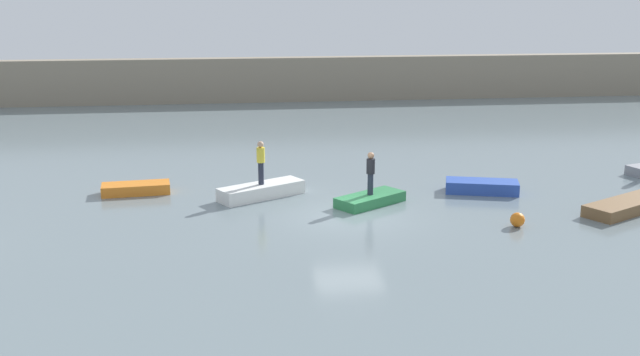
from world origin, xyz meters
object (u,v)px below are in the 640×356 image
(rowboat_blue, at_px, (482,187))
(rowboat_brown, at_px, (627,206))
(person_yellow_shirt, at_px, (261,160))
(rowboat_white, at_px, (261,191))
(rowboat_orange, at_px, (136,188))
(rowboat_green, at_px, (370,199))
(mooring_buoy, at_px, (517,220))
(person_dark_shirt, at_px, (371,171))

(rowboat_blue, distance_m, rowboat_brown, 5.50)
(rowboat_blue, height_order, person_yellow_shirt, person_yellow_shirt)
(rowboat_white, distance_m, person_yellow_shirt, 1.23)
(person_yellow_shirt, bearing_deg, rowboat_orange, 166.37)
(rowboat_white, height_order, rowboat_green, rowboat_white)
(rowboat_orange, relative_size, mooring_buoy, 5.25)
(rowboat_orange, bearing_deg, rowboat_green, -22.33)
(rowboat_brown, bearing_deg, person_dark_shirt, 138.34)
(rowboat_white, bearing_deg, person_yellow_shirt, 0.00)
(mooring_buoy, bearing_deg, rowboat_green, 143.53)
(rowboat_orange, bearing_deg, mooring_buoy, -29.66)
(rowboat_orange, xyz_separation_m, person_dark_shirt, (9.01, -2.73, 1.11))
(rowboat_brown, height_order, person_yellow_shirt, person_yellow_shirt)
(rowboat_white, xyz_separation_m, rowboat_green, (4.05, -1.52, -0.07))
(rowboat_green, xyz_separation_m, mooring_buoy, (4.53, -3.35, 0.06))
(rowboat_brown, height_order, mooring_buoy, mooring_buoy)
(rowboat_green, xyz_separation_m, rowboat_blue, (4.79, 1.13, 0.05))
(person_yellow_shirt, distance_m, mooring_buoy, 9.94)
(rowboat_blue, relative_size, person_yellow_shirt, 1.66)
(rowboat_green, relative_size, rowboat_brown, 0.71)
(rowboat_blue, relative_size, person_dark_shirt, 1.74)
(mooring_buoy, bearing_deg, rowboat_blue, 86.65)
(rowboat_white, height_order, rowboat_blue, rowboat_white)
(rowboat_blue, bearing_deg, mooring_buoy, -77.26)
(person_dark_shirt, bearing_deg, rowboat_white, 159.40)
(rowboat_green, distance_m, person_dark_shirt, 1.12)
(rowboat_orange, xyz_separation_m, rowboat_green, (9.01, -2.73, -0.01))
(rowboat_orange, distance_m, person_dark_shirt, 9.48)
(person_yellow_shirt, relative_size, mooring_buoy, 3.39)
(rowboat_orange, distance_m, person_yellow_shirt, 5.26)
(rowboat_blue, height_order, person_dark_shirt, person_dark_shirt)
(rowboat_orange, relative_size, person_dark_shirt, 1.62)
(rowboat_white, height_order, mooring_buoy, rowboat_white)
(rowboat_orange, relative_size, person_yellow_shirt, 1.55)
(rowboat_green, relative_size, mooring_buoy, 5.49)
(mooring_buoy, bearing_deg, rowboat_brown, 14.87)
(rowboat_green, bearing_deg, rowboat_white, 125.00)
(rowboat_green, height_order, person_dark_shirt, person_dark_shirt)
(rowboat_orange, bearing_deg, rowboat_blue, -12.10)
(rowboat_green, height_order, rowboat_brown, rowboat_brown)
(rowboat_brown, relative_size, person_dark_shirt, 2.40)
(rowboat_blue, relative_size, mooring_buoy, 5.63)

